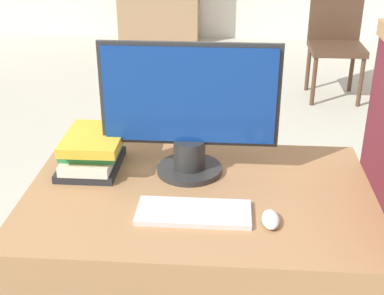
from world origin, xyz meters
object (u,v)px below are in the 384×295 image
(keyboard, at_px, (194,213))
(book_stack, at_px, (92,151))
(mouse, at_px, (271,219))
(far_chair, at_px, (336,38))
(monitor, at_px, (189,111))

(keyboard, bearing_deg, book_stack, 142.75)
(mouse, relative_size, book_stack, 0.38)
(keyboard, height_order, far_chair, far_chair)
(keyboard, distance_m, far_chair, 3.35)
(monitor, height_order, keyboard, monitor)
(monitor, distance_m, keyboard, 0.35)
(monitor, relative_size, far_chair, 0.66)
(keyboard, bearing_deg, far_chair, 72.98)
(book_stack, distance_m, far_chair, 3.22)
(monitor, bearing_deg, mouse, -49.48)
(book_stack, relative_size, far_chair, 0.29)
(far_chair, bearing_deg, book_stack, -91.11)
(keyboard, height_order, mouse, mouse)
(monitor, xyz_separation_m, far_chair, (1.01, 2.92, -0.46))
(mouse, bearing_deg, keyboard, 172.39)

